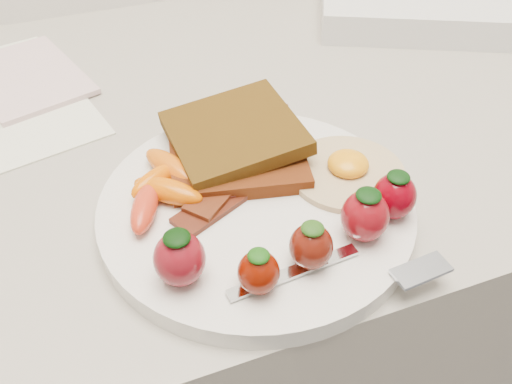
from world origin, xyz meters
name	(u,v)px	position (x,y,z in m)	size (l,w,h in m)	color
counter	(227,345)	(0.00, 1.70, 0.45)	(2.00, 0.60, 0.90)	gray
plate	(256,208)	(-0.01, 1.53, 0.91)	(0.27, 0.27, 0.02)	silver
toast_lower	(236,151)	(-0.01, 1.59, 0.93)	(0.12, 0.12, 0.01)	#4E1C0C
toast_upper	(234,132)	(-0.01, 1.60, 0.94)	(0.11, 0.11, 0.01)	black
fried_egg	(347,170)	(0.07, 1.54, 0.92)	(0.13, 0.13, 0.02)	beige
bacon_strips	(233,187)	(-0.03, 1.55, 0.92)	(0.12, 0.10, 0.01)	black
baby_carrots	(161,186)	(-0.09, 1.57, 0.93)	(0.08, 0.11, 0.02)	#E05D00
strawberries	(305,233)	(0.00, 1.46, 0.94)	(0.22, 0.07, 0.05)	maroon
fork	(352,271)	(0.02, 1.43, 0.92)	(0.17, 0.05, 0.00)	silver
notepad	(26,77)	(-0.18, 1.84, 0.91)	(0.11, 0.16, 0.01)	beige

